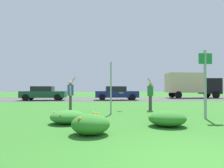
{
  "coord_description": "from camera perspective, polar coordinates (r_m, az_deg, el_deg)",
  "views": [
    {
      "loc": [
        -1.79,
        -3.28,
        1.25
      ],
      "look_at": [
        -1.04,
        7.31,
        1.46
      ],
      "focal_mm": 34.21,
      "sensor_mm": 36.0,
      "label": 1
    }
  ],
  "objects": [
    {
      "name": "ground_plane",
      "position": [
        14.12,
        3.26,
        -6.21
      ],
      "size": [
        120.0,
        120.0,
        0.0
      ],
      "primitive_type": "plane",
      "color": "#2D6B23"
    },
    {
      "name": "highway_strip",
      "position": [
        24.71,
        0.1,
        -4.02
      ],
      "size": [
        120.0,
        9.49,
        0.01
      ],
      "primitive_type": "cube",
      "color": "#424244",
      "rests_on": "ground"
    },
    {
      "name": "highway_center_stripe",
      "position": [
        24.71,
        0.1,
        -4.01
      ],
      "size": [
        120.0,
        0.16,
        0.0
      ],
      "primitive_type": "cube",
      "color": "yellow",
      "rests_on": "ground"
    },
    {
      "name": "daylily_clump_front_center",
      "position": [
        5.91,
        -5.75,
        -10.61
      ],
      "size": [
        1.05,
        1.1,
        0.59
      ],
      "color": "#2D7526",
      "rests_on": "ground"
    },
    {
      "name": "daylily_clump_mid_right",
      "position": [
        7.36,
        14.52,
        -8.89
      ],
      "size": [
        1.23,
        1.21,
        0.51
      ],
      "color": "#2D7526",
      "rests_on": "ground"
    },
    {
      "name": "daylily_clump_near_camera",
      "position": [
        7.82,
        -11.72,
        -8.58
      ],
      "size": [
        1.23,
        1.25,
        0.47
      ],
      "color": "#337F2D",
      "rests_on": "ground"
    },
    {
      "name": "sign_post_near_path",
      "position": [
        10.23,
        -0.31,
        -1.08
      ],
      "size": [
        0.07,
        0.1,
        2.52
      ],
      "color": "#93969B",
      "rests_on": "ground"
    },
    {
      "name": "sign_post_by_roadside",
      "position": [
        9.54,
        23.64,
        1.63
      ],
      "size": [
        0.56,
        0.1,
        2.81
      ],
      "color": "#93969B",
      "rests_on": "ground"
    },
    {
      "name": "person_thrower_blue_shirt",
      "position": [
        12.01,
        -11.02,
        -2.34
      ],
      "size": [
        0.44,
        0.49,
        1.88
      ],
      "color": "#2D4C9E",
      "rests_on": "ground"
    },
    {
      "name": "person_catcher_green_shirt",
      "position": [
        12.43,
        10.19,
        -2.44
      ],
      "size": [
        0.39,
        0.49,
        1.85
      ],
      "color": "#287038",
      "rests_on": "ground"
    },
    {
      "name": "frisbee_orange",
      "position": [
        12.07,
        2.49,
        -2.39
      ],
      "size": [
        0.27,
        0.27,
        0.07
      ],
      "color": "orange"
    },
    {
      "name": "car_dark_green_center_left",
      "position": [
        23.15,
        -17.83,
        -2.34
      ],
      "size": [
        4.5,
        2.0,
        1.45
      ],
      "color": "#194C2D",
      "rests_on": "ground"
    },
    {
      "name": "car_navy_center_right",
      "position": [
        22.58,
        1.19,
        -2.43
      ],
      "size": [
        4.5,
        2.0,
        1.45
      ],
      "color": "navy",
      "rests_on": "ground"
    },
    {
      "name": "box_truck_black",
      "position": [
        29.42,
        20.48,
        0.02
      ],
      "size": [
        6.7,
        2.46,
        3.2
      ],
      "color": "black",
      "rests_on": "ground"
    }
  ]
}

